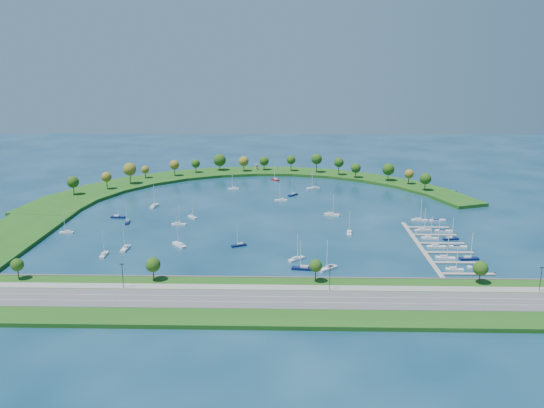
{
  "coord_description": "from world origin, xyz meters",
  "views": [
    {
      "loc": [
        12.38,
        -310.83,
        87.89
      ],
      "look_at": [
        5.0,
        5.0,
        4.0
      ],
      "focal_mm": 36.16,
      "sensor_mm": 36.0,
      "label": 1
    }
  ],
  "objects_px": {
    "moored_boat_11": "(313,188)",
    "moored_boat_16": "(296,258)",
    "moored_boat_15": "(293,194)",
    "docked_boat_2": "(445,257)",
    "moored_boat_10": "(281,200)",
    "docked_boat_3": "(469,258)",
    "moored_boat_12": "(154,206)",
    "docked_boat_8": "(423,230)",
    "docked_boat_7": "(451,238)",
    "moored_boat_6": "(192,216)",
    "docked_boat_9": "(444,231)",
    "docked_boat_11": "(437,220)",
    "moored_boat_14": "(104,254)",
    "docked_boat_1": "(477,267)",
    "moored_boat_19": "(67,232)",
    "docked_boat_5": "(458,247)",
    "moored_boat_7": "(125,248)",
    "moored_boat_17": "(128,221)",
    "docked_boat_4": "(436,246)",
    "moored_boat_9": "(233,188)",
    "docked_boat_10": "(419,220)",
    "moored_boat_5": "(118,216)",
    "moored_boat_18": "(302,268)",
    "harbor_tower": "(256,167)",
    "docked_boat_0": "(455,269)",
    "moored_boat_8": "(179,224)",
    "moored_boat_2": "(179,244)",
    "dock_system": "(436,248)",
    "docked_boat_6": "(429,238)",
    "moored_boat_4": "(349,232)",
    "moored_boat_0": "(328,268)",
    "moored_boat_13": "(239,245)"
  },
  "relations": [
    {
      "from": "moored_boat_17",
      "to": "docked_boat_3",
      "type": "distance_m",
      "value": 178.6
    },
    {
      "from": "moored_boat_11",
      "to": "moored_boat_16",
      "type": "height_order",
      "value": "moored_boat_11"
    },
    {
      "from": "moored_boat_18",
      "to": "docked_boat_1",
      "type": "height_order",
      "value": "moored_boat_18"
    },
    {
      "from": "docked_boat_5",
      "to": "docked_boat_8",
      "type": "bearing_deg",
      "value": 117.47
    },
    {
      "from": "moored_boat_14",
      "to": "docked_boat_1",
      "type": "distance_m",
      "value": 167.05
    },
    {
      "from": "moored_boat_9",
      "to": "docked_boat_7",
      "type": "relative_size",
      "value": 0.95
    },
    {
      "from": "moored_boat_5",
      "to": "moored_boat_9",
      "type": "xyz_separation_m",
      "value": [
        59.61,
        71.92,
        -0.02
      ]
    },
    {
      "from": "moored_boat_14",
      "to": "moored_boat_19",
      "type": "distance_m",
      "value": 44.93
    },
    {
      "from": "moored_boat_6",
      "to": "docked_boat_9",
      "type": "relative_size",
      "value": 1.14
    },
    {
      "from": "moored_boat_15",
      "to": "moored_boat_12",
      "type": "bearing_deg",
      "value": -28.37
    },
    {
      "from": "moored_boat_4",
      "to": "docked_boat_3",
      "type": "distance_m",
      "value": 61.78
    },
    {
      "from": "moored_boat_9",
      "to": "docked_boat_10",
      "type": "xyz_separation_m",
      "value": [
        111.03,
        -74.48,
        0.05
      ]
    },
    {
      "from": "moored_boat_16",
      "to": "moored_boat_7",
      "type": "bearing_deg",
      "value": 130.84
    },
    {
      "from": "moored_boat_10",
      "to": "docked_boat_10",
      "type": "relative_size",
      "value": 0.91
    },
    {
      "from": "docked_boat_0",
      "to": "docked_boat_8",
      "type": "distance_m",
      "value": 55.61
    },
    {
      "from": "moored_boat_7",
      "to": "moored_boat_18",
      "type": "xyz_separation_m",
      "value": [
        83.54,
        -23.6,
        0.01
      ]
    },
    {
      "from": "moored_boat_19",
      "to": "moored_boat_11",
      "type": "bearing_deg",
      "value": -143.34
    },
    {
      "from": "moored_boat_14",
      "to": "docked_boat_3",
      "type": "bearing_deg",
      "value": -92.62
    },
    {
      "from": "moored_boat_12",
      "to": "docked_boat_11",
      "type": "distance_m",
      "value": 167.43
    },
    {
      "from": "moored_boat_15",
      "to": "docked_boat_9",
      "type": "xyz_separation_m",
      "value": [
        77.95,
        -77.39,
        -0.22
      ]
    },
    {
      "from": "harbor_tower",
      "to": "docked_boat_11",
      "type": "relative_size",
      "value": 0.46
    },
    {
      "from": "docked_boat_10",
      "to": "docked_boat_1",
      "type": "bearing_deg",
      "value": -79.85
    },
    {
      "from": "moored_boat_15",
      "to": "docked_boat_2",
      "type": "relative_size",
      "value": 0.92
    },
    {
      "from": "moored_boat_10",
      "to": "docked_boat_3",
      "type": "height_order",
      "value": "docked_boat_3"
    },
    {
      "from": "docked_boat_0",
      "to": "dock_system",
      "type": "bearing_deg",
      "value": 96.35
    },
    {
      "from": "moored_boat_10",
      "to": "docked_boat_6",
      "type": "height_order",
      "value": "docked_boat_6"
    },
    {
      "from": "moored_boat_0",
      "to": "moored_boat_18",
      "type": "distance_m",
      "value": 11.11
    },
    {
      "from": "moored_boat_6",
      "to": "docked_boat_4",
      "type": "relative_size",
      "value": 0.81
    },
    {
      "from": "dock_system",
      "to": "docked_boat_1",
      "type": "relative_size",
      "value": 9.8
    },
    {
      "from": "moored_boat_8",
      "to": "docked_boat_7",
      "type": "distance_m",
      "value": 142.93
    },
    {
      "from": "moored_boat_0",
      "to": "moored_boat_12",
      "type": "distance_m",
      "value": 141.2
    },
    {
      "from": "docked_boat_8",
      "to": "docked_boat_7",
      "type": "bearing_deg",
      "value": -62.4
    },
    {
      "from": "moored_boat_2",
      "to": "docked_boat_9",
      "type": "distance_m",
      "value": 136.76
    },
    {
      "from": "moored_boat_13",
      "to": "moored_boat_16",
      "type": "xyz_separation_m",
      "value": [
        27.57,
        -18.51,
        0.03
      ]
    },
    {
      "from": "docked_boat_11",
      "to": "moored_boat_6",
      "type": "bearing_deg",
      "value": 170.41
    },
    {
      "from": "moored_boat_6",
      "to": "moored_boat_8",
      "type": "height_order",
      "value": "moored_boat_8"
    },
    {
      "from": "moored_boat_7",
      "to": "docked_boat_7",
      "type": "relative_size",
      "value": 1.13
    },
    {
      "from": "moored_boat_14",
      "to": "dock_system",
      "type": "bearing_deg",
      "value": -87.04
    },
    {
      "from": "moored_boat_5",
      "to": "moored_boat_7",
      "type": "height_order",
      "value": "moored_boat_7"
    },
    {
      "from": "dock_system",
      "to": "moored_boat_15",
      "type": "xyz_separation_m",
      "value": [
        -67.28,
        102.99,
        0.54
      ]
    },
    {
      "from": "moored_boat_9",
      "to": "moored_boat_15",
      "type": "bearing_deg",
      "value": 151.69
    },
    {
      "from": "moored_boat_19",
      "to": "docked_boat_5",
      "type": "distance_m",
      "value": 197.79
    },
    {
      "from": "moored_boat_5",
      "to": "moored_boat_7",
      "type": "relative_size",
      "value": 0.9
    },
    {
      "from": "moored_boat_10",
      "to": "docked_boat_1",
      "type": "distance_m",
      "value": 142.98
    },
    {
      "from": "moored_boat_18",
      "to": "docked_boat_6",
      "type": "distance_m",
      "value": 77.93
    },
    {
      "from": "moored_boat_14",
      "to": "docked_boat_0",
      "type": "relative_size",
      "value": 1.07
    },
    {
      "from": "moored_boat_4",
      "to": "docked_boat_2",
      "type": "bearing_deg",
      "value": -125.67
    },
    {
      "from": "docked_boat_3",
      "to": "docked_boat_5",
      "type": "relative_size",
      "value": 1.51
    },
    {
      "from": "moored_boat_8",
      "to": "moored_boat_6",
      "type": "bearing_deg",
      "value": 67.47
    },
    {
      "from": "docked_boat_2",
      "to": "moored_boat_19",
      "type": "bearing_deg",
      "value": 177.87
    }
  ]
}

